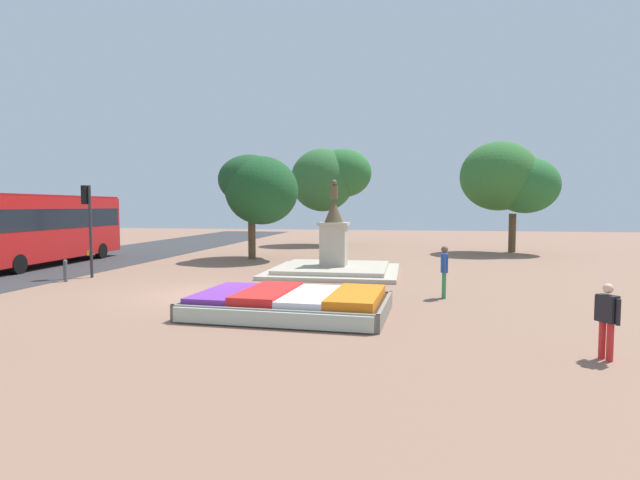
{
  "coord_description": "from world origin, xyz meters",
  "views": [
    {
      "loc": [
        7.15,
        -16.07,
        3.07
      ],
      "look_at": [
        3.88,
        2.34,
        1.79
      ],
      "focal_mm": 28.0,
      "sensor_mm": 36.0,
      "label": 1
    }
  ],
  "objects": [
    {
      "name": "ground_plane",
      "position": [
        0.0,
        0.0,
        0.0
      ],
      "size": [
        95.47,
        95.47,
        0.0
      ],
      "primitive_type": "plane",
      "color": "#8C6651"
    },
    {
      "name": "flower_planter",
      "position": [
        3.87,
        -2.46,
        0.31
      ],
      "size": [
        5.71,
        3.84,
        0.7
      ],
      "color": "#38281C",
      "rests_on": "ground_plane"
    },
    {
      "name": "statue_monument",
      "position": [
        3.8,
        6.36,
        0.58
      ],
      "size": [
        5.83,
        5.83,
        4.26
      ],
      "color": "#B4A995",
      "rests_on": "ground_plane"
    },
    {
      "name": "traffic_light_mid_block",
      "position": [
        -6.33,
        3.17,
        2.7
      ],
      "size": [
        0.42,
        0.3,
        3.95
      ],
      "color": "#2D2D33",
      "rests_on": "ground_plane"
    },
    {
      "name": "city_bus",
      "position": [
        -11.48,
        6.56,
        2.07
      ],
      "size": [
        3.14,
        11.45,
        3.63
      ],
      "color": "red",
      "rests_on": "ground_plane"
    },
    {
      "name": "pedestrian_near_planter",
      "position": [
        11.06,
        -5.45,
        0.88
      ],
      "size": [
        0.38,
        0.5,
        1.54
      ],
      "color": "red",
      "rests_on": "ground_plane"
    },
    {
      "name": "pedestrian_crossing_plaza",
      "position": [
        8.33,
        0.83,
        1.02
      ],
      "size": [
        0.23,
        0.57,
        1.75
      ],
      "color": "#338C4C",
      "rests_on": "ground_plane"
    },
    {
      "name": "kerb_bollard_mid_b",
      "position": [
        -6.56,
        1.92,
        0.48
      ],
      "size": [
        0.17,
        0.17,
        0.91
      ],
      "color": "#4C5156",
      "rests_on": "ground_plane"
    },
    {
      "name": "park_tree_far_left",
      "position": [
        -1.31,
        11.43,
        4.13
      ],
      "size": [
        4.52,
        5.55,
        5.95
      ],
      "color": "brown",
      "rests_on": "ground_plane"
    },
    {
      "name": "park_tree_behind_statue",
      "position": [
        13.47,
        18.03,
        4.79
      ],
      "size": [
        6.18,
        5.32,
        7.25
      ],
      "color": "brown",
      "rests_on": "ground_plane"
    },
    {
      "name": "park_tree_far_right",
      "position": [
        0.95,
        22.83,
        5.35
      ],
      "size": [
        6.33,
        5.14,
        7.56
      ],
      "color": "#4C3823",
      "rests_on": "ground_plane"
    }
  ]
}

